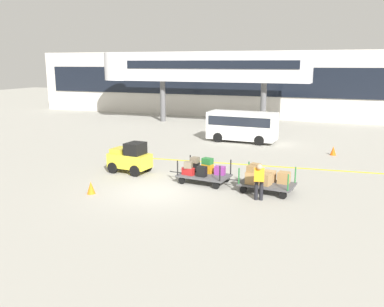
{
  "coord_description": "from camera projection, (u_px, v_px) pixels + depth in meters",
  "views": [
    {
      "loc": [
        7.53,
        -15.3,
        5.48
      ],
      "look_at": [
        0.55,
        3.05,
        1.1
      ],
      "focal_mm": 38.01,
      "sensor_mm": 36.0,
      "label": 1
    }
  ],
  "objects": [
    {
      "name": "apron_lead_line",
      "position": [
        268.0,
        166.0,
        22.07
      ],
      "size": [
        16.9,
        1.72,
        0.01
      ],
      "primitive_type": "cube",
      "rotation": [
        0.0,
        0.0,
        0.09
      ],
      "color": "yellow",
      "rests_on": "ground_plane"
    },
    {
      "name": "baggage_tug",
      "position": [
        130.0,
        158.0,
        20.64
      ],
      "size": [
        2.2,
        1.42,
        1.58
      ],
      "color": "gold",
      "rests_on": "ground_plane"
    },
    {
      "name": "baggage_handler",
      "position": [
        259.0,
        180.0,
        16.38
      ],
      "size": [
        0.47,
        0.48,
        1.56
      ],
      "color": "black",
      "rests_on": "ground_plane"
    },
    {
      "name": "jet_bridge",
      "position": [
        193.0,
        67.0,
        36.89
      ],
      "size": [
        19.58,
        3.0,
        6.44
      ],
      "color": "silver",
      "rests_on": "ground_plane"
    },
    {
      "name": "safety_cone_far",
      "position": [
        91.0,
        188.0,
        17.35
      ],
      "size": [
        0.36,
        0.36,
        0.55
      ],
      "primitive_type": "cone",
      "color": "orange",
      "rests_on": "ground_plane"
    },
    {
      "name": "baggage_cart_middle",
      "position": [
        265.0,
        179.0,
        17.59
      ],
      "size": [
        3.06,
        1.64,
        1.19
      ],
      "color": "#4C4C4F",
      "rests_on": "ground_plane"
    },
    {
      "name": "ground_plane",
      "position": [
        155.0,
        191.0,
        17.76
      ],
      "size": [
        120.0,
        120.0,
        0.0
      ],
      "primitive_type": "plane",
      "color": "#9E9B91"
    },
    {
      "name": "baggage_cart_lead",
      "position": [
        203.0,
        171.0,
        18.94
      ],
      "size": [
        3.06,
        1.64,
        1.12
      ],
      "color": "#4C4C4F",
      "rests_on": "ground_plane"
    },
    {
      "name": "terminal_building",
      "position": [
        268.0,
        85.0,
        40.73
      ],
      "size": [
        52.78,
        2.51,
        6.64
      ],
      "color": "beige",
      "rests_on": "ground_plane"
    },
    {
      "name": "safety_cone_near",
      "position": [
        333.0,
        151.0,
        24.64
      ],
      "size": [
        0.36,
        0.36,
        0.55
      ],
      "primitive_type": "cone",
      "color": "#EA590F",
      "rests_on": "ground_plane"
    },
    {
      "name": "shuttle_van",
      "position": [
        242.0,
        124.0,
        28.72
      ],
      "size": [
        4.88,
        2.15,
        2.1
      ],
      "color": "white",
      "rests_on": "ground_plane"
    }
  ]
}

